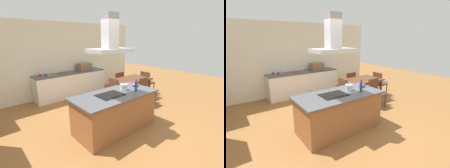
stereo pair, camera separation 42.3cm
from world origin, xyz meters
TOP-DOWN VIEW (x-y plane):
  - ground at (0.00, 1.50)m, footprint 16.00×16.00m
  - wall_back at (0.00, 3.25)m, footprint 7.20×0.10m
  - kitchen_island at (0.00, 0.00)m, footprint 2.03×0.98m
  - cooktop at (-0.15, 0.00)m, footprint 0.60×0.44m
  - tea_kettle at (0.34, 0.06)m, footprint 0.23×0.18m
  - olive_oil_bottle at (0.52, -0.18)m, footprint 0.06×0.06m
  - mixing_bowl at (0.81, 0.09)m, footprint 0.16×0.16m
  - back_counter at (0.39, 2.88)m, footprint 2.67×0.62m
  - countertop_microwave at (0.97, 2.88)m, footprint 0.50×0.38m
  - coffee_mug_red at (-0.70, 2.92)m, footprint 0.08×0.08m
  - coffee_mug_blue at (-0.55, 2.84)m, footprint 0.08×0.08m
  - coffee_mug_yellow at (-0.41, 2.93)m, footprint 0.08×0.08m
  - cutting_board at (0.13, 2.93)m, footprint 0.34×0.24m
  - dining_table at (1.77, 1.13)m, footprint 1.40×0.90m
  - chair_facing_back_wall at (1.77, 1.79)m, footprint 0.42×0.42m
  - chair_at_left_end at (0.85, 1.13)m, footprint 0.42×0.42m
  - chair_facing_island at (1.77, 0.46)m, footprint 0.42×0.42m
  - chair_at_right_end at (2.68, 1.13)m, footprint 0.42×0.42m
  - range_hood at (-0.15, 0.00)m, footprint 0.90×0.55m

SIDE VIEW (x-z plane):
  - ground at x=0.00m, z-range 0.00..0.00m
  - back_counter at x=0.39m, z-range 0.00..0.90m
  - kitchen_island at x=0.00m, z-range 0.00..0.90m
  - chair_facing_back_wall at x=1.77m, z-range 0.06..0.95m
  - chair_at_left_end at x=0.85m, z-range 0.06..0.95m
  - chair_facing_island at x=1.77m, z-range 0.06..0.95m
  - chair_at_right_end at x=2.68m, z-range 0.06..0.95m
  - dining_table at x=1.77m, z-range 0.29..1.04m
  - cooktop at x=-0.15m, z-range 0.90..0.91m
  - cutting_board at x=0.13m, z-range 0.90..0.92m
  - mixing_bowl at x=0.81m, z-range 0.90..0.99m
  - coffee_mug_red at x=-0.70m, z-range 0.90..0.99m
  - coffee_mug_blue at x=-0.55m, z-range 0.90..0.99m
  - coffee_mug_yellow at x=-0.41m, z-range 0.90..0.99m
  - tea_kettle at x=0.34m, z-range 0.89..1.06m
  - olive_oil_bottle at x=0.52m, z-range 0.88..1.16m
  - countertop_microwave at x=0.97m, z-range 0.90..1.18m
  - wall_back at x=0.00m, z-range 0.00..2.70m
  - range_hood at x=-0.15m, z-range 1.71..2.49m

